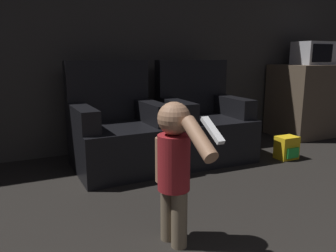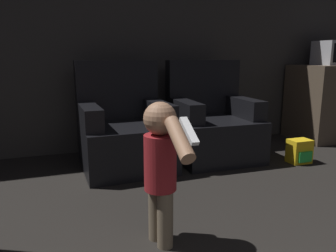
{
  "view_description": "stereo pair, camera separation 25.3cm",
  "coord_description": "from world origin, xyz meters",
  "px_view_note": "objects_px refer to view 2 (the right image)",
  "views": [
    {
      "loc": [
        -1.02,
        0.86,
        1.07
      ],
      "look_at": [
        0.03,
        3.1,
        0.54
      ],
      "focal_mm": 35.0,
      "sensor_mm": 36.0,
      "label": 1
    },
    {
      "loc": [
        -0.79,
        0.76,
        1.07
      ],
      "look_at": [
        0.03,
        3.1,
        0.54
      ],
      "focal_mm": 35.0,
      "sensor_mm": 36.0,
      "label": 2
    }
  ],
  "objects_px": {
    "toy_backpack": "(300,151)",
    "microwave": "(336,53)",
    "armchair_right": "(212,125)",
    "person_toddler": "(161,163)",
    "armchair_left": "(124,132)"
  },
  "relations": [
    {
      "from": "toy_backpack",
      "to": "microwave",
      "type": "xyz_separation_m",
      "value": [
        1.11,
        0.74,
        0.99
      ]
    },
    {
      "from": "armchair_left",
      "to": "microwave",
      "type": "bearing_deg",
      "value": 3.28
    },
    {
      "from": "microwave",
      "to": "armchair_left",
      "type": "bearing_deg",
      "value": -175.09
    },
    {
      "from": "armchair_left",
      "to": "person_toddler",
      "type": "bearing_deg",
      "value": -95.37
    },
    {
      "from": "toy_backpack",
      "to": "armchair_right",
      "type": "bearing_deg",
      "value": 146.23
    },
    {
      "from": "armchair_right",
      "to": "toy_backpack",
      "type": "distance_m",
      "value": 0.93
    },
    {
      "from": "microwave",
      "to": "armchair_right",
      "type": "bearing_deg",
      "value": -172.59
    },
    {
      "from": "armchair_right",
      "to": "armchair_left",
      "type": "bearing_deg",
      "value": -178.46
    },
    {
      "from": "person_toddler",
      "to": "toy_backpack",
      "type": "distance_m",
      "value": 2.06
    },
    {
      "from": "armchair_right",
      "to": "person_toddler",
      "type": "distance_m",
      "value": 1.79
    },
    {
      "from": "person_toddler",
      "to": "armchair_right",
      "type": "bearing_deg",
      "value": -48.88
    },
    {
      "from": "armchair_right",
      "to": "microwave",
      "type": "bearing_deg",
      "value": 8.95
    },
    {
      "from": "armchair_left",
      "to": "armchair_right",
      "type": "xyz_separation_m",
      "value": [
        0.95,
        0.0,
        0.0
      ]
    },
    {
      "from": "armchair_left",
      "to": "person_toddler",
      "type": "relative_size",
      "value": 1.24
    },
    {
      "from": "toy_backpack",
      "to": "microwave",
      "type": "relative_size",
      "value": 0.48
    }
  ]
}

